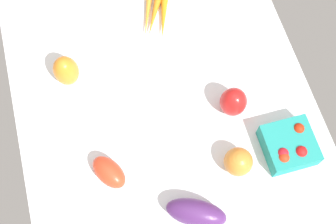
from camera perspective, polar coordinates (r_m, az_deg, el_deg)
The scene contains 8 objects.
tablecloth at distance 115.37cm, azimuth -0.00°, elevation -0.57°, with size 104.00×76.00×2.00cm, color white.
heirloom_tomato_orange at distance 108.08cm, azimuth 8.96°, elevation -6.29°, with size 6.98×6.98×6.98cm, color orange.
bell_pepper_orange at distance 117.07cm, azimuth -12.88°, elevation 5.16°, with size 6.43×6.43×10.03cm, color orange.
roma_tomato at distance 107.74cm, azimuth -7.54°, elevation -7.61°, with size 9.59×5.59×5.59cm, color red.
eggplant at distance 104.69cm, azimuth 3.60°, elevation -12.72°, with size 14.09×6.22×6.22cm, color #522868.
carrot_bunch at distance 128.20cm, azimuth -1.49°, elevation 12.75°, with size 19.11×11.92×2.69cm.
bell_pepper_red at distance 112.30cm, azimuth 8.34°, elevation 1.30°, with size 6.73×6.73×8.70cm, color red.
berry_basket at distance 112.58cm, azimuth 15.20°, elevation -4.17°, with size 11.95×11.95×6.20cm.
Camera 1 is at (41.23, -11.38, 108.15)cm, focal length 47.75 mm.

